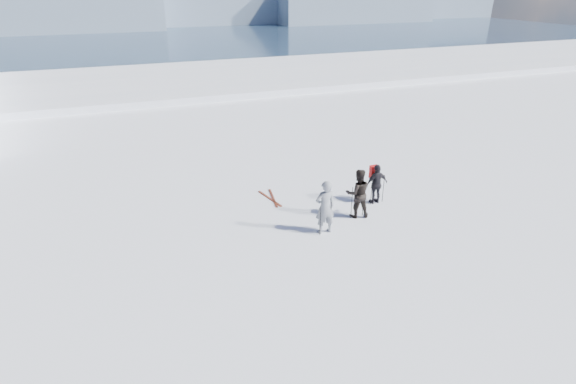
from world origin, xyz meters
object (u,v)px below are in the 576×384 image
at_px(skier_grey, 325,207).
at_px(skis_loose, 271,198).
at_px(skier_pack, 377,184).
at_px(skier_dark, 358,193).

distance_m(skier_grey, skis_loose, 3.45).
bearing_deg(skier_pack, skis_loose, -27.72).
relative_size(skier_pack, skis_loose, 0.96).
bearing_deg(skis_loose, skier_grey, -75.06).
bearing_deg(skier_pack, skier_dark, 28.42).
bearing_deg(skier_pack, skier_grey, 23.82).
height_order(skier_dark, skier_pack, skier_dark).
height_order(skier_dark, skis_loose, skier_dark).
bearing_deg(skier_grey, skier_dark, -158.28).
bearing_deg(skier_grey, skier_pack, -154.55).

